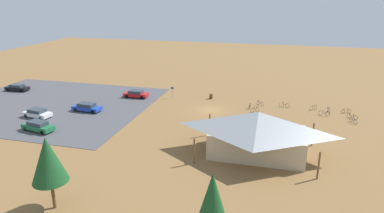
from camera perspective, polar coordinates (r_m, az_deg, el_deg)
name	(u,v)px	position (r m, az deg, el deg)	size (l,w,h in m)	color
ground	(210,110)	(56.49, 2.98, -0.64)	(160.00, 160.00, 0.00)	olive
parking_lot_asphalt	(51,104)	(64.30, -22.55, 0.34)	(33.92, 29.01, 0.05)	#4C4C51
bike_pavilion	(258,131)	(40.94, 10.92, -3.97)	(13.66, 8.80, 5.40)	#C6B28E
trash_bin	(211,96)	(62.61, 3.20, 1.71)	(0.60, 0.60, 0.90)	brown
lot_sign	(172,91)	(62.80, -3.32, 2.67)	(0.56, 0.08, 2.20)	#99999E
pine_center	(212,210)	(23.38, 3.40, -16.96)	(3.12, 3.12, 7.72)	brown
pine_mideast	(48,160)	(32.17, -22.96, -8.21)	(3.13, 3.13, 6.94)	brown
bicycle_white_yard_left	(329,111)	(59.41, 21.91, -0.64)	(0.48, 1.69, 0.86)	black
bicycle_red_yard_front	(284,105)	(59.85, 15.20, 0.23)	(1.73, 0.50, 0.88)	black
bicycle_green_yard_right	(250,107)	(58.02, 9.62, 0.00)	(0.48, 1.64, 0.78)	black
bicycle_silver_lone_east	(324,113)	(57.74, 21.21, -1.08)	(1.66, 0.65, 0.84)	black
bicycle_orange_lone_west	(346,111)	(60.41, 24.40, -0.69)	(1.59, 0.65, 0.82)	black
bicycle_purple_near_sign	(260,103)	(59.87, 11.32, 0.51)	(1.29, 1.17, 0.86)	black
bicycle_teal_yard_center	(255,110)	(56.48, 10.48, -0.53)	(1.34, 1.07, 0.84)	black
bicycle_black_mid_cluster	(352,117)	(58.05, 25.22, -1.54)	(1.41, 1.03, 0.82)	black
bicycle_blue_near_porch	(353,121)	(56.21, 25.38, -2.15)	(0.81, 1.58, 0.82)	black
bicycle_yellow_front_row	(313,108)	(59.82, 19.63, -0.24)	(1.24, 1.38, 0.85)	black
car_white_far_end	(37,113)	(58.21, -24.48, -1.01)	(4.63, 2.44, 1.34)	white
car_black_end_stall	(17,87)	(75.84, -27.20, 2.85)	(4.59, 1.87, 1.31)	black
car_blue_near_entry	(87,107)	(58.34, -17.19, -0.10)	(4.90, 2.12, 1.35)	#1E42B2
car_red_by_curb	(136,94)	(63.96, -9.38, 2.10)	(4.44, 1.98, 1.34)	red
car_green_second_row	(38,126)	(52.46, -24.39, -3.00)	(5.01, 2.55, 1.41)	#1E6B3D
visitor_at_bikes	(300,130)	(48.09, 17.64, -3.83)	(0.40, 0.36, 1.79)	#2D3347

